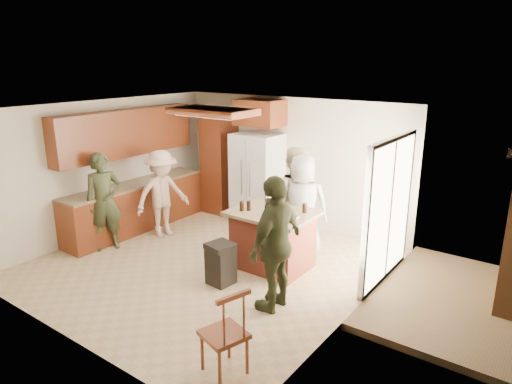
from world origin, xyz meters
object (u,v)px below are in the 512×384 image
Objects in this scene: person_front_left at (104,202)px; person_counter at (162,194)px; refrigerator at (257,179)px; person_behind_right at (302,206)px; kitchen_island at (273,239)px; trash_bin at (221,263)px; person_side_right at (276,244)px; spindle_chair at (225,335)px; person_behind_left at (293,200)px.

person_front_left reaches higher than person_counter.
person_behind_right is at bearing -30.41° from refrigerator.
trash_bin is (-0.30, -0.92, -0.16)m from kitchen_island.
spindle_chair is at bearing 12.12° from person_side_right.
kitchen_island is at bearing -145.19° from person_side_right.
person_behind_left and person_side_right have the same top height.
trash_bin is (-0.45, -1.56, -0.55)m from person_behind_right.
kitchen_island is at bearing -43.76° from person_front_left.
person_side_right is 1.31m from kitchen_island.
spindle_chair is (1.34, -1.51, 0.13)m from trash_bin.
person_side_right is at bearing 92.72° from person_behind_left.
person_behind_right is at bearing 106.09° from spindle_chair.
person_behind_right is at bearing -59.91° from person_counter.
trash_bin is (-0.20, -1.68, -0.59)m from person_behind_left.
person_front_left is at bearing -89.35° from person_side_right.
spindle_chair is (3.79, -1.35, -0.40)m from person_front_left.
person_behind_right is 1.72m from trash_bin.
person_front_left reaches higher than spindle_chair.
spindle_chair is at bearing -66.96° from kitchen_island.
person_behind_right is 3.23m from spindle_chair.
kitchen_island is at bearing -73.91° from person_counter.
trash_bin is (2.09, -0.83, -0.49)m from person_counter.
refrigerator is (1.32, 2.65, 0.05)m from person_front_left.
kitchen_island is at bearing 113.04° from spindle_chair.
person_behind_right is 0.77m from kitchen_island.
trash_bin is at bearing -108.24° from kitchen_island.
spindle_chair is at bearing -58.35° from refrigerator.
spindle_chair reaches higher than kitchen_island.
refrigerator is at bearing 132.36° from kitchen_island.
trash_bin is (1.13, -2.49, -0.58)m from refrigerator.
person_counter is (-3.11, 0.92, -0.10)m from person_side_right.
person_behind_right is 0.96× the size of person_side_right.
person_counter is at bearing -16.22° from person_behind_right.
person_side_right is at bearing 76.64° from person_behind_right.
trash_bin is at bearing 131.45° from spindle_chair.
refrigerator is 1.41× the size of kitchen_island.
person_behind_right reaches higher than person_front_left.
person_behind_left is at bearing 109.58° from spindle_chair.
refrigerator is (0.96, 1.66, 0.09)m from person_counter.
person_counter is (-2.29, -0.86, -0.10)m from person_behind_left.
person_front_left is 2.98m from kitchen_island.
person_behind_left is 3.42m from spindle_chair.
person_side_right is 1.01× the size of refrigerator.
person_side_right reaches higher than refrigerator.
spindle_chair is (0.89, -3.07, -0.42)m from person_behind_right.
person_counter is at bearing 4.64° from person_front_left.
person_behind_left is 1.01× the size of refrigerator.
person_side_right is at bearing -50.25° from refrigerator.
spindle_chair is at bearing 73.75° from person_behind_right.
person_behind_left reaches higher than refrigerator.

